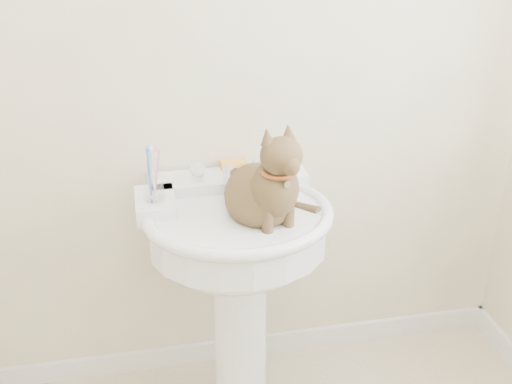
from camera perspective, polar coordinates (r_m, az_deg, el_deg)
wall_back at (r=2.24m, az=-1.43°, el=11.01°), size 2.20×0.00×2.50m
baseboard_back at (r=2.80m, az=-1.12°, el=-13.58°), size 2.20×0.02×0.09m
pedestal_sink at (r=2.18m, az=-1.63°, el=-5.26°), size 0.65×0.63×0.89m
faucet at (r=2.21m, az=-2.34°, el=2.06°), size 0.28×0.12×0.14m
soap_bar at (r=2.31m, az=-2.00°, el=2.39°), size 0.09×0.06×0.03m
toothbrush_cup at (r=2.09m, az=-9.04°, el=0.41°), size 0.07×0.07×0.19m
cat at (r=2.03m, az=0.77°, el=0.13°), size 0.25×0.32×0.47m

